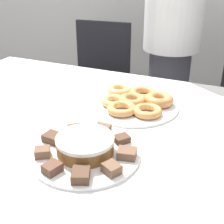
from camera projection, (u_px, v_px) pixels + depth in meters
name	position (u px, v px, depth m)	size (l,w,h in m)	color
table	(117.00, 142.00, 1.14)	(1.86, 1.07, 0.73)	silver
person_standing	(172.00, 37.00, 1.76)	(0.32, 0.32, 1.64)	#383842
office_chair_left	(97.00, 92.00, 2.22)	(0.48, 0.48, 0.88)	black
plate_cake	(86.00, 154.00, 0.95)	(0.33, 0.33, 0.01)	white
plate_donuts	(132.00, 105.00, 1.26)	(0.37, 0.37, 0.01)	white
frosted_cake	(85.00, 145.00, 0.93)	(0.18, 0.18, 0.05)	brown
lamington_0	(52.00, 168.00, 0.85)	(0.05, 0.06, 0.03)	brown
lamington_1	(81.00, 175.00, 0.82)	(0.06, 0.07, 0.03)	#513828
lamington_2	(112.00, 169.00, 0.85)	(0.06, 0.06, 0.03)	brown
lamington_3	(127.00, 153.00, 0.92)	(0.06, 0.06, 0.03)	brown
lamington_4	(121.00, 139.00, 0.99)	(0.06, 0.06, 0.02)	#513828
lamington_5	(102.00, 130.00, 1.04)	(0.05, 0.06, 0.02)	brown
lamington_6	(76.00, 130.00, 1.05)	(0.07, 0.07, 0.02)	brown
lamington_7	(53.00, 138.00, 1.00)	(0.06, 0.06, 0.03)	#513828
lamington_8	(43.00, 152.00, 0.92)	(0.06, 0.06, 0.03)	brown
donut_0	(132.00, 100.00, 1.25)	(0.11, 0.11, 0.03)	#C68447
donut_1	(147.00, 111.00, 1.16)	(0.11, 0.11, 0.03)	#D18E4C
donut_2	(159.00, 100.00, 1.24)	(0.12, 0.12, 0.04)	#C68447
donut_3	(143.00, 94.00, 1.31)	(0.12, 0.12, 0.03)	#C68447
donut_4	(119.00, 90.00, 1.35)	(0.11, 0.11, 0.03)	#E5AD66
donut_5	(114.00, 101.00, 1.24)	(0.10, 0.10, 0.03)	#E5AD66
donut_6	(122.00, 109.00, 1.18)	(0.11, 0.11, 0.03)	#D18E4C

